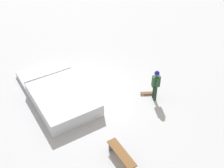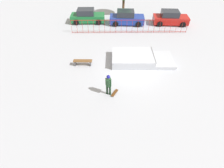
{
  "view_description": "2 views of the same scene",
  "coord_description": "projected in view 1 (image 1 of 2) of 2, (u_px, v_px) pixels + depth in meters",
  "views": [
    {
      "loc": [
        -9.87,
        4.28,
        9.18
      ],
      "look_at": [
        -0.74,
        -1.09,
        0.9
      ],
      "focal_mm": 43.68,
      "sensor_mm": 36.0,
      "label": 1
    },
    {
      "loc": [
        -1.36,
        -11.78,
        9.0
      ],
      "look_at": [
        -1.64,
        -2.94,
        1.0
      ],
      "focal_mm": 28.11,
      "sensor_mm": 36.0,
      "label": 2
    }
  ],
  "objects": [
    {
      "name": "park_bench",
      "position": [
        121.0,
        155.0,
        10.75
      ],
      "size": [
        1.61,
        0.43,
        0.48
      ],
      "rotation": [
        0.0,
        0.0,
        3.16
      ],
      "color": "brown",
      "rests_on": "ground"
    },
    {
      "name": "skater",
      "position": [
        156.0,
        83.0,
        13.33
      ],
      "size": [
        0.42,
        0.43,
        1.73
      ],
      "rotation": [
        0.0,
        0.0,
        4.35
      ],
      "color": "black",
      "rests_on": "ground"
    },
    {
      "name": "skateboard",
      "position": [
        148.0,
        93.0,
        14.18
      ],
      "size": [
        0.54,
        0.8,
        0.09
      ],
      "rotation": [
        0.0,
        0.0,
        4.25
      ],
      "color": "#593314",
      "rests_on": "ground"
    },
    {
      "name": "skate_ramp",
      "position": [
        59.0,
        94.0,
        13.73
      ],
      "size": [
        5.47,
        2.75,
        0.74
      ],
      "rotation": [
        0.0,
        0.0,
        0.03
      ],
      "color": "silver",
      "rests_on": "ground"
    },
    {
      "name": "ground_plane",
      "position": [
        87.0,
        97.0,
        14.07
      ],
      "size": [
        60.0,
        60.0,
        0.0
      ],
      "primitive_type": "plane",
      "color": "#B2B7C1"
    }
  ]
}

